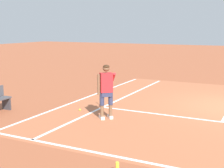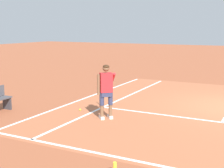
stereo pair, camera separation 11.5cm
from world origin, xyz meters
name	(u,v)px [view 2 (the right image)]	position (x,y,z in m)	size (l,w,h in m)	color
line_service	(222,122)	(0.00, -2.13, 0.00)	(8.23, 0.10, 0.01)	white
line_singles_left	(119,100)	(-4.12, -0.84, 0.00)	(0.10, 10.22, 0.01)	white
line_doubles_left	(89,97)	(-5.49, -0.84, 0.00)	(0.10, 10.22, 0.01)	white
tennis_player	(106,88)	(-3.33, -3.37, 0.99)	(0.73, 1.16, 1.71)	white
tennis_ball_near_feet	(80,110)	(-4.59, -2.91, 0.03)	(0.07, 0.07, 0.07)	#CCE02D
water_bottle	(115,168)	(-1.32, -6.72, 0.13)	(0.07, 0.07, 0.25)	yellow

